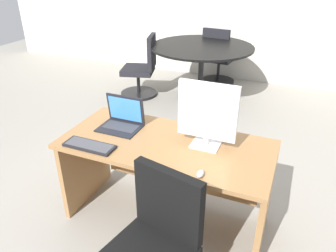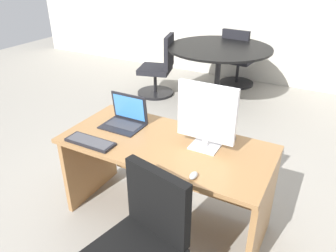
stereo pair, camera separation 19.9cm
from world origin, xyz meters
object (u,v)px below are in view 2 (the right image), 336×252
at_px(keyboard, 90,142).
at_px(laptop, 127,115).
at_px(monitor, 207,115).
at_px(desk_lamp, 230,102).
at_px(desk, 169,165).
at_px(meeting_table, 219,60).
at_px(meeting_chair_far, 237,63).
at_px(meeting_chair_near, 159,72).
at_px(mouse, 193,176).

bearing_deg(keyboard, laptop, 81.78).
xyz_separation_m(monitor, desk_lamp, (0.10, 0.18, 0.05)).
xyz_separation_m(laptop, keyboard, (-0.06, -0.39, -0.06)).
bearing_deg(desk, meeting_table, 102.15).
distance_m(monitor, desk_lamp, 0.21).
bearing_deg(keyboard, meeting_table, 91.34).
relative_size(meeting_table, meeting_chair_far, 1.58).
relative_size(laptop, keyboard, 0.85).
height_order(meeting_table, meeting_chair_far, meeting_chair_far).
xyz_separation_m(desk_lamp, meeting_chair_near, (-1.78, 2.10, -0.66)).
bearing_deg(meeting_chair_far, desk_lamp, -74.29).
bearing_deg(mouse, meeting_table, 107.36).
height_order(laptop, meeting_chair_near, laptop).
relative_size(desk, keyboard, 4.11).
relative_size(desk, meeting_chair_far, 1.65).
distance_m(keyboard, mouse, 0.83).
relative_size(monitor, meeting_chair_far, 0.51).
bearing_deg(keyboard, desk, 33.54).
distance_m(laptop, meeting_chair_near, 2.47).
bearing_deg(meeting_chair_far, meeting_chair_near, -133.91).
bearing_deg(monitor, laptop, 176.03).
bearing_deg(meeting_chair_near, desk_lamp, -49.73).
xyz_separation_m(monitor, meeting_chair_near, (-1.67, 2.28, -0.62)).
bearing_deg(desk, meeting_chair_far, 98.38).
bearing_deg(meeting_chair_near, meeting_table, 15.79).
xyz_separation_m(monitor, keyboard, (-0.76, -0.34, -0.25)).
bearing_deg(desk, desk_lamp, 27.56).
distance_m(keyboard, meeting_chair_near, 2.80).
relative_size(desk_lamp, meeting_chair_far, 0.44).
bearing_deg(desk_lamp, monitor, -120.08).
distance_m(meeting_table, meeting_chair_near, 0.92).
xyz_separation_m(keyboard, meeting_chair_near, (-0.92, 2.61, -0.37)).
distance_m(desk_lamp, meeting_table, 2.55).
bearing_deg(laptop, monitor, -3.97).
bearing_deg(monitor, meeting_table, 108.11).
height_order(desk_lamp, meeting_chair_far, desk_lamp).
height_order(desk, laptop, laptop).
relative_size(monitor, keyboard, 1.27).
relative_size(keyboard, meeting_chair_near, 0.41).
distance_m(laptop, meeting_table, 2.48).
height_order(monitor, meeting_chair_far, monitor).
bearing_deg(meeting_table, mouse, -72.64).
distance_m(monitor, meeting_chair_near, 2.89).
bearing_deg(desk, monitor, 4.32).
bearing_deg(desk, meeting_chair_near, 121.34).
relative_size(keyboard, meeting_table, 0.25).
bearing_deg(mouse, meeting_chair_near, 123.58).
distance_m(mouse, meeting_table, 3.02).
bearing_deg(monitor, mouse, -77.98).
bearing_deg(meeting_chair_near, desk, -58.66).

